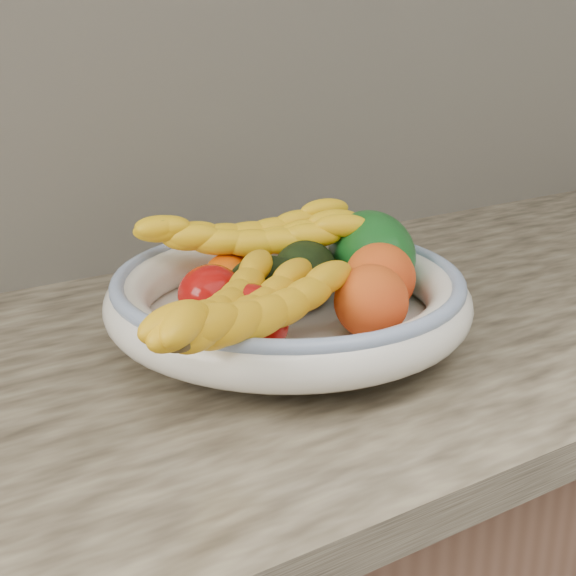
{
  "coord_description": "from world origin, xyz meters",
  "views": [
    {
      "loc": [
        -0.43,
        0.98,
        1.25
      ],
      "look_at": [
        0.0,
        1.66,
        0.96
      ],
      "focal_mm": 50.0,
      "sensor_mm": 36.0,
      "label": 1
    }
  ],
  "objects_px": {
    "banana_bunch_back": "(250,242)",
    "banana_bunch_front": "(242,318)",
    "fruit_bowl": "(288,298)",
    "green_mango": "(371,253)"
  },
  "relations": [
    {
      "from": "banana_bunch_back",
      "to": "banana_bunch_front",
      "type": "distance_m",
      "value": 0.22
    },
    {
      "from": "fruit_bowl",
      "to": "banana_bunch_back",
      "type": "bearing_deg",
      "value": 87.42
    },
    {
      "from": "fruit_bowl",
      "to": "banana_bunch_front",
      "type": "relative_size",
      "value": 1.33
    },
    {
      "from": "banana_bunch_back",
      "to": "banana_bunch_front",
      "type": "height_order",
      "value": "banana_bunch_back"
    },
    {
      "from": "green_mango",
      "to": "banana_bunch_back",
      "type": "xyz_separation_m",
      "value": [
        -0.12,
        0.08,
        0.01
      ]
    },
    {
      "from": "green_mango",
      "to": "banana_bunch_back",
      "type": "height_order",
      "value": "green_mango"
    },
    {
      "from": "banana_bunch_back",
      "to": "banana_bunch_front",
      "type": "xyz_separation_m",
      "value": [
        -0.11,
        -0.19,
        -0.01
      ]
    },
    {
      "from": "fruit_bowl",
      "to": "banana_bunch_front",
      "type": "distance_m",
      "value": 0.15
    },
    {
      "from": "fruit_bowl",
      "to": "banana_bunch_back",
      "type": "height_order",
      "value": "banana_bunch_back"
    },
    {
      "from": "green_mango",
      "to": "banana_bunch_back",
      "type": "distance_m",
      "value": 0.14
    }
  ]
}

